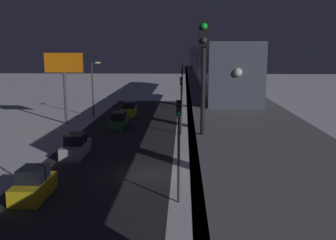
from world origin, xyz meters
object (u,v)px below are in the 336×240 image
Objects in this scene: subway_train at (203,58)px; traffic_light_far at (182,82)px; sedan_yellow_2 at (129,110)px; traffic_light_near at (179,137)px; commercial_billboard at (64,70)px; sedan_yellow at (34,185)px; traffic_light_distant at (183,74)px; sedan_green at (119,122)px; sedan_silver at (76,147)px; traffic_light_mid at (181,97)px; rail_signal at (204,58)px.

subway_train reaches higher than traffic_light_far.
subway_train is 13.02m from sedan_yellow_2.
commercial_billboard is (14.67, -25.10, 2.63)m from traffic_light_near.
subway_train is 18.40× the size of sedan_yellow.
traffic_light_near is (2.99, 33.85, -3.96)m from subway_train.
sedan_yellow is at bearing 80.78° from traffic_light_distant.
sedan_green is 9.74m from commercial_billboard.
commercial_billboard is at bearing 65.83° from traffic_light_distant.
sedan_silver is 14.27m from traffic_light_near.
traffic_light_near is at bearing 120.30° from commercial_billboard.
commercial_billboard is (7.17, -2.62, 6.04)m from sedan_green.
subway_train is 16.76× the size of sedan_yellow_2.
traffic_light_near is 57.79m from traffic_light_distant.
sedan_yellow is 9.91m from traffic_light_near.
sedan_silver is at bearing -47.86° from traffic_light_near.
traffic_light_mid is at bearing -116.34° from sedan_yellow.
traffic_light_near is at bearing 177.02° from sedan_yellow.
subway_train is at bearing -117.53° from sedan_silver.
traffic_light_mid is at bearing -88.07° from rail_signal.
traffic_light_distant is (0.96, -66.93, -4.91)m from rail_signal.
sedan_green is at bearing -94.68° from sedan_yellow.
traffic_light_far is (0.96, -47.66, -4.91)m from rail_signal.
traffic_light_near is at bearing 103.39° from sedan_yellow_2.
traffic_light_mid is 1.00× the size of traffic_light_far.
sedan_yellow and sedan_yellow_2 have the same top height.
rail_signal reaches higher than traffic_light_far.
traffic_light_near is (-9.30, 0.48, 3.40)m from sedan_yellow.
commercial_billboard is at bearing -59.70° from traffic_light_near.
subway_train is 6.81m from traffic_light_far.
sedan_yellow_2 is 32.58m from traffic_light_near.
sedan_green is at bearing 159.92° from commercial_billboard.
traffic_light_near is at bearing 90.00° from traffic_light_far.
sedan_silver is 0.49× the size of commercial_billboard.
traffic_light_near is (0.96, -9.14, -4.91)m from rail_signal.
traffic_light_mid is (0.00, -19.26, 0.00)m from traffic_light_near.
traffic_light_near is at bearing 90.00° from traffic_light_mid.
sedan_yellow_2 is at bearing -58.53° from traffic_light_mid.
traffic_light_far is at bearing -137.54° from commercial_billboard.
sedan_green is at bearing -23.24° from traffic_light_mid.
traffic_light_mid is at bearing 156.76° from sedan_green.
traffic_light_distant is at bearing -90.00° from traffic_light_mid.
sedan_silver is 0.68× the size of traffic_light_distant.
traffic_light_far is (0.00, -38.53, 0.00)m from traffic_light_near.
sedan_yellow is at bearing 102.31° from commercial_billboard.
traffic_light_distant is at bearing -90.00° from traffic_light_far.
traffic_light_distant reaches higher than sedan_yellow.
commercial_billboard reaches higher than sedan_green.
sedan_silver is 0.68× the size of traffic_light_mid.
subway_train reaches higher than traffic_light_distant.
traffic_light_distant is at bearing -90.00° from traffic_light_near.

